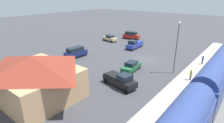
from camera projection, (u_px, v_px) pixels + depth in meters
The scene contains 13 objects.
ground_plane at pixel (145, 59), 38.21m from camera, with size 200.00×200.00×0.00m, color #424247.
railway_track at pixel (221, 76), 30.04m from camera, with size 4.80×70.00×0.30m.
platform at pixel (196, 70), 32.34m from camera, with size 3.20×46.00×0.30m.
station_building at pixel (35, 76), 23.31m from camera, with size 11.26×9.56×5.69m.
pedestrian_on_platform at pixel (203, 59), 34.39m from camera, with size 0.36×0.36×1.71m.
pedestrian_waiting_far at pixel (191, 74), 27.96m from camera, with size 0.36×0.36×1.71m.
sedan_green at pixel (131, 66), 32.07m from camera, with size 2.27×4.66×1.74m.
pickup_blue at pixel (134, 44), 45.56m from camera, with size 2.21×5.49×2.14m.
suv_red at pixel (131, 35), 55.09m from camera, with size 5.15×2.99×2.22m.
sedan_tan at pixel (110, 38), 52.57m from camera, with size 4.74×2.82×1.74m.
suv_navy at pixel (76, 52), 39.04m from camera, with size 2.20×4.99×2.22m.
pickup_black at pixel (120, 80), 26.70m from camera, with size 5.66×3.22×2.14m.
light_pole_near_platform at pixel (177, 42), 29.73m from camera, with size 0.44×0.44×8.71m.
Camera 1 is at (-16.86, 32.58, 12.75)m, focal length 29.46 mm.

